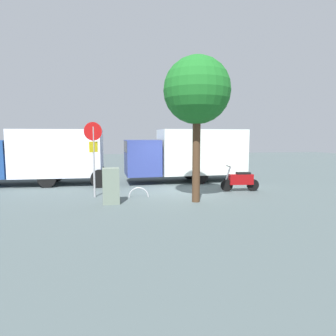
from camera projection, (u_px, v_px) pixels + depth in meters
ground_plane at (170, 191)px, 13.46m from camera, size 60.00×60.00×0.00m
box_truck_near at (185, 153)px, 16.29m from camera, size 8.58×2.62×2.92m
box_truck_far at (40, 154)px, 15.20m from camera, size 8.10×2.38×2.90m
motorcycle at (241, 180)px, 13.48m from camera, size 1.81×0.55×1.20m
stop_sign at (93, 147)px, 12.01m from camera, size 0.71×0.33×3.13m
street_tree at (197, 91)px, 10.91m from camera, size 2.54×2.54×5.54m
utility_cabinet at (111, 186)px, 10.95m from camera, size 0.64×0.52×1.36m
bike_rack_hoop at (139, 197)px, 12.19m from camera, size 0.85×0.14×0.85m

